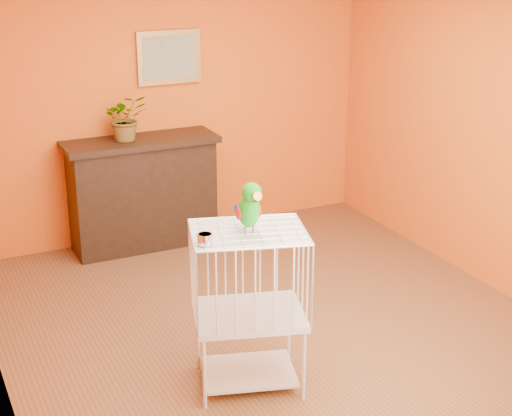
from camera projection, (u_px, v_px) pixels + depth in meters
ground at (274, 326)px, 6.03m from camera, size 4.50×4.50×0.00m
room_shell at (276, 125)px, 5.49m from camera, size 4.50×4.50×4.50m
console_cabinet at (143, 193)px, 7.39m from camera, size 1.42×0.51×1.06m
potted_plant at (126, 123)px, 7.11m from camera, size 0.39×0.44×0.33m
framed_picture at (169, 57)px, 7.32m from camera, size 0.62×0.04×0.50m
birdcage at (249, 307)px, 5.09m from camera, size 0.84×0.73×1.10m
feed_cup at (205, 239)px, 4.69m from camera, size 0.09×0.09×0.07m
parrot at (249, 207)px, 4.81m from camera, size 0.17×0.31×0.35m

